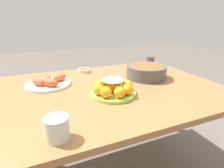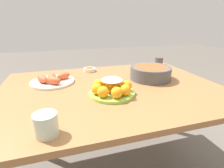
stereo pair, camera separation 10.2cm
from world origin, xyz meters
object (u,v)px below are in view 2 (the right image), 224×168
dining_table (112,99)px  serving_bowl (150,72)px  seafood_platter (52,80)px  cake_plate (112,88)px  sauce_bowl (90,70)px  cup_far (159,61)px  cup_near (46,125)px

dining_table → serving_bowl: size_ratio=4.79×
seafood_platter → cake_plate: bearing=-43.0°
cake_plate → sauce_bowl: 0.50m
sauce_bowl → cup_far: 0.67m
sauce_bowl → cup_near: size_ratio=1.10×
dining_table → cake_plate: size_ratio=5.32×
serving_bowl → cup_far: 0.46m
seafood_platter → cup_far: (0.94, 0.25, 0.01)m
dining_table → seafood_platter: bearing=153.4°
sauce_bowl → cup_far: cup_far is taller
dining_table → cup_near: size_ratio=15.80×
dining_table → sauce_bowl: sauce_bowl is taller
cake_plate → cup_far: 0.83m
seafood_platter → serving_bowl: bearing=-9.4°
cake_plate → sauce_bowl: cake_plate is taller
serving_bowl → seafood_platter: bearing=170.6°
cup_near → sauce_bowl: bearing=69.4°
seafood_platter → dining_table: bearing=-26.6°
sauce_bowl → cup_far: size_ratio=1.27×
cup_near → cup_far: bearing=40.9°
cup_near → seafood_platter: bearing=88.9°
dining_table → cup_near: 0.55m
dining_table → sauce_bowl: size_ratio=14.36×
serving_bowl → cup_near: bearing=-145.2°
dining_table → cup_near: cup_near is taller
dining_table → cup_near: (-0.37, -0.39, 0.13)m
dining_table → seafood_platter: size_ratio=4.78×
dining_table → serving_bowl: serving_bowl is taller
cup_far → seafood_platter: bearing=-164.9°
dining_table → seafood_platter: seafood_platter is taller
cup_near → cup_far: size_ratio=1.15×
seafood_platter → cup_far: same height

